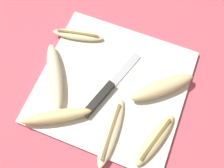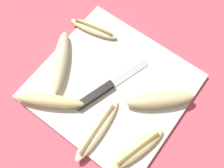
# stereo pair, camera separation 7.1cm
# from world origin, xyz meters

# --- Properties ---
(ground_plane) EXTENTS (4.00, 4.00, 0.00)m
(ground_plane) POSITION_xyz_m (0.00, 0.00, 0.00)
(ground_plane) COLOR #C65160
(cutting_board) EXTENTS (0.40, 0.38, 0.01)m
(cutting_board) POSITION_xyz_m (0.00, 0.00, 0.01)
(cutting_board) COLOR silver
(cutting_board) RESTS_ON ground_plane
(knife) EXTENTS (0.09, 0.23, 0.02)m
(knife) POSITION_xyz_m (-0.01, -0.04, 0.02)
(knife) COLOR black
(knife) RESTS_ON cutting_board
(banana_pale_long) EXTENTS (0.14, 0.18, 0.04)m
(banana_pale_long) POSITION_xyz_m (-0.15, -0.04, 0.03)
(banana_pale_long) COLOR beige
(banana_pale_long) RESTS_ON cutting_board
(banana_mellow_near) EXTENTS (0.16, 0.16, 0.04)m
(banana_mellow_near) POSITION_xyz_m (0.13, 0.04, 0.03)
(banana_mellow_near) COLOR beige
(banana_mellow_near) RESTS_ON cutting_board
(banana_soft_right) EXTENTS (0.16, 0.06, 0.02)m
(banana_soft_right) POSITION_xyz_m (-0.15, 0.11, 0.02)
(banana_soft_right) COLOR beige
(banana_soft_right) RESTS_ON cutting_board
(banana_golden_short) EXTENTS (0.18, 0.12, 0.03)m
(banana_golden_short) POSITION_xyz_m (-0.10, -0.14, 0.03)
(banana_golden_short) COLOR #EDD689
(banana_golden_short) RESTS_ON cutting_board
(banana_cream_curved) EXTENTS (0.05, 0.19, 0.02)m
(banana_cream_curved) POSITION_xyz_m (0.05, -0.12, 0.02)
(banana_cream_curved) COLOR beige
(banana_cream_curved) RESTS_ON cutting_board
(banana_spotted_left) EXTENTS (0.08, 0.16, 0.02)m
(banana_spotted_left) POSITION_xyz_m (0.16, -0.10, 0.02)
(banana_spotted_left) COLOR #DBC684
(banana_spotted_left) RESTS_ON cutting_board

